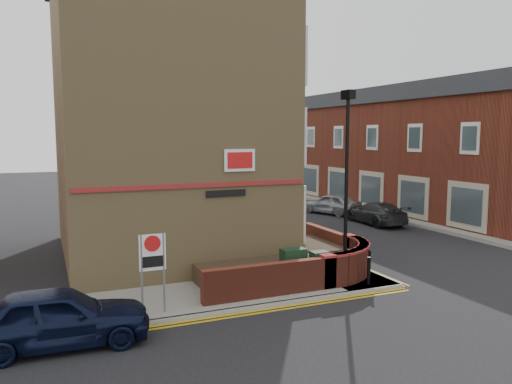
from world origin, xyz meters
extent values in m
plane|color=black|center=(0.00, 0.00, 0.00)|extent=(120.00, 120.00, 0.00)
cube|color=gray|center=(-3.50, 1.50, 0.06)|extent=(13.00, 3.00, 0.12)
cube|color=gray|center=(2.00, 16.00, 0.06)|extent=(2.00, 32.00, 0.12)
cube|color=gray|center=(13.00, 13.00, 0.06)|extent=(4.00, 40.00, 0.12)
cube|color=gray|center=(-3.50, 0.00, 0.06)|extent=(13.00, 0.15, 0.12)
cube|color=gray|center=(3.00, 16.00, 0.06)|extent=(0.15, 32.00, 0.12)
cube|color=gray|center=(11.00, 13.00, 0.06)|extent=(0.15, 40.00, 0.12)
cube|color=gold|center=(-3.50, -0.25, 0.01)|extent=(13.00, 0.28, 0.01)
cube|color=gold|center=(3.25, 16.00, 0.01)|extent=(0.28, 32.00, 0.01)
cube|color=#A18655|center=(-3.00, 8.00, 5.62)|extent=(8.00, 10.00, 11.00)
cube|color=maroon|center=(-3.00, 2.97, 3.32)|extent=(7.80, 0.06, 0.15)
cube|color=white|center=(-1.50, 2.96, 4.12)|extent=(1.10, 0.05, 0.75)
cube|color=black|center=(-2.00, 2.96, 3.02)|extent=(1.40, 0.04, 0.22)
cylinder|color=black|center=(1.60, 1.20, 3.12)|extent=(0.12, 0.12, 6.00)
cylinder|color=black|center=(1.60, 1.20, 0.52)|extent=(0.20, 0.20, 0.80)
cube|color=black|center=(1.60, 1.20, 6.27)|extent=(0.25, 0.50, 0.30)
cube|color=#16321D|center=(-0.30, 1.30, 0.72)|extent=(0.80, 0.45, 1.20)
cube|color=#16321D|center=(0.50, 1.00, 0.67)|extent=(0.55, 0.40, 1.10)
cylinder|color=black|center=(2.00, 0.40, 0.57)|extent=(0.11, 0.11, 0.90)
cylinder|color=black|center=(2.60, 1.20, 0.57)|extent=(0.11, 0.11, 0.90)
cylinder|color=slate|center=(-5.30, 0.50, 1.22)|extent=(0.06, 0.06, 2.20)
cylinder|color=slate|center=(-4.70, 0.50, 1.22)|extent=(0.06, 0.06, 2.20)
cube|color=white|center=(-5.00, 0.50, 1.82)|extent=(0.72, 0.04, 1.00)
cylinder|color=red|center=(-5.00, 0.47, 2.07)|extent=(0.44, 0.02, 0.44)
cube|color=maroon|center=(14.50, 17.00, 3.50)|extent=(5.00, 30.00, 7.00)
cube|color=#25282D|center=(14.50, 17.00, 7.50)|extent=(5.40, 30.40, 1.00)
cube|color=#B6AD96|center=(14.50, 38.00, 3.50)|extent=(5.00, 12.00, 7.00)
cube|color=#25282D|center=(14.50, 38.00, 7.50)|extent=(5.40, 12.40, 1.00)
cylinder|color=#382B1E|center=(2.00, 14.00, 2.40)|extent=(0.24, 0.24, 4.55)
sphere|color=#1D4B19|center=(2.00, 14.00, 5.00)|extent=(3.64, 3.64, 3.64)
sphere|color=#1D4B19|center=(2.40, 13.70, 4.15)|extent=(2.60, 2.60, 2.60)
sphere|color=#1D4B19|center=(1.70, 14.40, 4.54)|extent=(2.86, 2.86, 2.86)
cylinder|color=#382B1E|center=(2.00, 22.00, 2.64)|extent=(0.24, 0.24, 5.04)
sphere|color=#1D4B19|center=(2.00, 22.00, 5.52)|extent=(4.03, 4.03, 4.03)
sphere|color=#1D4B19|center=(2.40, 21.70, 4.58)|extent=(2.88, 2.88, 2.88)
sphere|color=#1D4B19|center=(1.70, 22.40, 5.02)|extent=(3.17, 3.17, 3.17)
cylinder|color=#382B1E|center=(2.00, 30.00, 2.50)|extent=(0.24, 0.24, 4.76)
sphere|color=#1D4B19|center=(2.00, 30.00, 5.22)|extent=(3.81, 3.81, 3.81)
sphere|color=#1D4B19|center=(2.40, 29.70, 4.34)|extent=(2.72, 2.72, 2.72)
sphere|color=#1D4B19|center=(1.70, 30.40, 4.74)|extent=(2.99, 2.99, 2.99)
cylinder|color=black|center=(2.40, 25.00, 1.72)|extent=(0.10, 0.10, 3.20)
imported|color=black|center=(2.40, 25.00, 3.82)|extent=(0.20, 0.16, 1.00)
imported|color=black|center=(-7.45, -0.50, 0.72)|extent=(4.29, 1.89, 1.44)
imported|color=#9C9FA3|center=(3.96, 12.76, 0.77)|extent=(2.51, 4.90, 1.54)
imported|color=maroon|center=(3.60, 21.59, 0.67)|extent=(3.24, 5.18, 1.34)
imported|color=#27282C|center=(9.42, 10.02, 0.62)|extent=(1.87, 4.32, 1.24)
imported|color=#919397|center=(9.00, 14.00, 0.66)|extent=(2.95, 4.17, 1.32)
camera|label=1|loc=(-7.61, -12.71, 4.98)|focal=35.00mm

